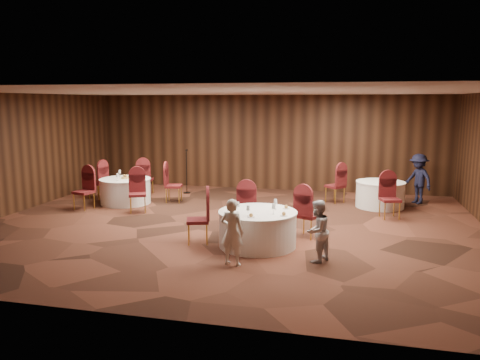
% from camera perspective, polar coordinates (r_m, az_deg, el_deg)
% --- Properties ---
extents(ground, '(12.00, 12.00, 0.00)m').
position_cam_1_polar(ground, '(11.41, -1.21, -5.58)').
color(ground, black).
rests_on(ground, ground).
extents(room_shell, '(12.00, 12.00, 12.00)m').
position_cam_1_polar(room_shell, '(11.06, -1.25, 4.29)').
color(room_shell, silver).
rests_on(room_shell, ground).
extents(table_main, '(1.63, 1.63, 0.74)m').
position_cam_1_polar(table_main, '(9.77, 2.16, -5.90)').
color(table_main, white).
rests_on(table_main, ground).
extents(table_left, '(1.48, 1.48, 0.74)m').
position_cam_1_polar(table_left, '(14.20, -13.78, -1.29)').
color(table_left, white).
rests_on(table_left, ground).
extents(table_right, '(1.37, 1.37, 0.74)m').
position_cam_1_polar(table_right, '(13.88, 16.71, -1.67)').
color(table_right, white).
rests_on(table_right, ground).
extents(chairs_main, '(2.90, 1.91, 1.00)m').
position_cam_1_polar(chairs_main, '(10.42, 1.40, -4.20)').
color(chairs_main, '#450D16').
rests_on(chairs_main, ground).
extents(chairs_left, '(3.09, 2.96, 1.00)m').
position_cam_1_polar(chairs_left, '(14.23, -13.48, -0.74)').
color(chairs_left, '#450D16').
rests_on(chairs_left, ground).
extents(chairs_right, '(2.12, 2.33, 1.00)m').
position_cam_1_polar(chairs_right, '(13.38, 14.48, -1.43)').
color(chairs_right, '#450D16').
rests_on(chairs_right, ground).
extents(tabletop_main, '(1.07, 1.04, 0.22)m').
position_cam_1_polar(tabletop_main, '(9.48, 3.22, -3.51)').
color(tabletop_main, silver).
rests_on(tabletop_main, table_main).
extents(tabletop_left, '(0.78, 0.71, 0.22)m').
position_cam_1_polar(tabletop_left, '(14.13, -13.81, 0.49)').
color(tabletop_left, silver).
rests_on(tabletop_left, table_left).
extents(tabletop_right, '(0.08, 0.08, 0.22)m').
position_cam_1_polar(tabletop_right, '(13.56, 17.62, 0.28)').
color(tabletop_right, silver).
rests_on(tabletop_right, table_right).
extents(mic_stand, '(0.24, 0.24, 1.44)m').
position_cam_1_polar(mic_stand, '(15.42, -6.51, -0.11)').
color(mic_stand, black).
rests_on(mic_stand, ground).
extents(woman_a, '(0.50, 0.37, 1.24)m').
position_cam_1_polar(woman_a, '(8.58, -0.96, -6.38)').
color(woman_a, silver).
rests_on(woman_a, ground).
extents(woman_b, '(0.67, 0.72, 1.17)m').
position_cam_1_polar(woman_b, '(8.90, 9.38, -6.16)').
color(woman_b, silver).
rests_on(woman_b, ground).
extents(man_c, '(1.02, 1.08, 1.47)m').
position_cam_1_polar(man_c, '(14.69, 20.91, 0.14)').
color(man_c, black).
rests_on(man_c, ground).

